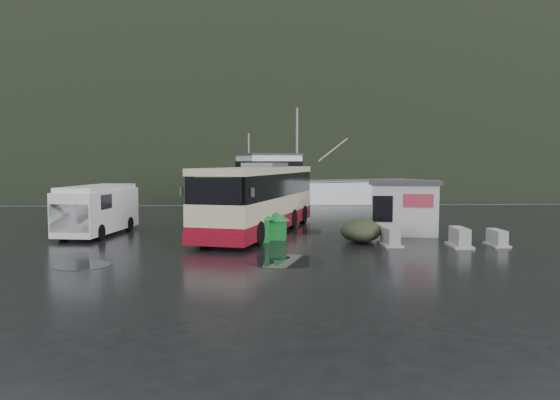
{
  "coord_description": "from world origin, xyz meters",
  "views": [
    {
      "loc": [
        0.01,
        -25.45,
        3.64
      ],
      "look_at": [
        1.29,
        2.3,
        1.7
      ],
      "focal_mm": 35.0,
      "sensor_mm": 36.0,
      "label": 1
    }
  ],
  "objects_px": {
    "waste_bin_right": "(277,239)",
    "fishing_trawler": "(324,200)",
    "jersey_barrier_a": "(390,245)",
    "jersey_barrier_c": "(497,246)",
    "dome_tent": "(361,242)",
    "ticket_kiosk": "(403,234)",
    "white_van": "(98,235)",
    "coach_bus": "(260,232)",
    "waste_bin_left": "(258,241)",
    "jersey_barrier_b": "(459,247)"
  },
  "relations": [
    {
      "from": "waste_bin_right",
      "to": "white_van",
      "type": "bearing_deg",
      "value": 167.55
    },
    {
      "from": "jersey_barrier_b",
      "to": "white_van",
      "type": "bearing_deg",
      "value": 164.55
    },
    {
      "from": "waste_bin_left",
      "to": "jersey_barrier_b",
      "type": "height_order",
      "value": "waste_bin_left"
    },
    {
      "from": "jersey_barrier_c",
      "to": "fishing_trawler",
      "type": "distance_m",
      "value": 29.33
    },
    {
      "from": "waste_bin_left",
      "to": "jersey_barrier_a",
      "type": "height_order",
      "value": "waste_bin_left"
    },
    {
      "from": "ticket_kiosk",
      "to": "fishing_trawler",
      "type": "distance_m",
      "value": 25.11
    },
    {
      "from": "coach_bus",
      "to": "dome_tent",
      "type": "distance_m",
      "value": 5.87
    },
    {
      "from": "ticket_kiosk",
      "to": "coach_bus",
      "type": "bearing_deg",
      "value": -176.81
    },
    {
      "from": "white_van",
      "to": "jersey_barrier_a",
      "type": "bearing_deg",
      "value": -7.67
    },
    {
      "from": "white_van",
      "to": "jersey_barrier_b",
      "type": "xyz_separation_m",
      "value": [
        16.62,
        -4.59,
        0.0
      ]
    },
    {
      "from": "white_van",
      "to": "coach_bus",
      "type": "bearing_deg",
      "value": 14.0
    },
    {
      "from": "dome_tent",
      "to": "jersey_barrier_c",
      "type": "bearing_deg",
      "value": -14.54
    },
    {
      "from": "waste_bin_right",
      "to": "coach_bus",
      "type": "bearing_deg",
      "value": 106.16
    },
    {
      "from": "waste_bin_right",
      "to": "fishing_trawler",
      "type": "bearing_deg",
      "value": 78.09
    },
    {
      "from": "dome_tent",
      "to": "ticket_kiosk",
      "type": "bearing_deg",
      "value": 43.54
    },
    {
      "from": "ticket_kiosk",
      "to": "jersey_barrier_c",
      "type": "distance_m",
      "value": 4.99
    },
    {
      "from": "white_van",
      "to": "fishing_trawler",
      "type": "xyz_separation_m",
      "value": [
        14.47,
        24.67,
        0.0
      ]
    },
    {
      "from": "fishing_trawler",
      "to": "waste_bin_right",
      "type": "bearing_deg",
      "value": -122.83
    },
    {
      "from": "ticket_kiosk",
      "to": "white_van",
      "type": "bearing_deg",
      "value": -169.41
    },
    {
      "from": "coach_bus",
      "to": "ticket_kiosk",
      "type": "height_order",
      "value": "coach_bus"
    },
    {
      "from": "waste_bin_left",
      "to": "ticket_kiosk",
      "type": "relative_size",
      "value": 0.42
    },
    {
      "from": "white_van",
      "to": "jersey_barrier_a",
      "type": "xyz_separation_m",
      "value": [
        13.73,
        -4.09,
        0.0
      ]
    },
    {
      "from": "ticket_kiosk",
      "to": "fishing_trawler",
      "type": "relative_size",
      "value": 0.14
    },
    {
      "from": "coach_bus",
      "to": "ticket_kiosk",
      "type": "xyz_separation_m",
      "value": [
        7.24,
        -1.15,
        0.0
      ]
    },
    {
      "from": "waste_bin_right",
      "to": "jersey_barrier_b",
      "type": "xyz_separation_m",
      "value": [
        7.76,
        -2.64,
        0.0
      ]
    },
    {
      "from": "coach_bus",
      "to": "ticket_kiosk",
      "type": "distance_m",
      "value": 7.33
    },
    {
      "from": "dome_tent",
      "to": "fishing_trawler",
      "type": "height_order",
      "value": "fishing_trawler"
    },
    {
      "from": "jersey_barrier_c",
      "to": "fishing_trawler",
      "type": "height_order",
      "value": "fishing_trawler"
    },
    {
      "from": "dome_tent",
      "to": "fishing_trawler",
      "type": "distance_m",
      "value": 27.66
    },
    {
      "from": "jersey_barrier_a",
      "to": "jersey_barrier_c",
      "type": "bearing_deg",
      "value": -3.88
    },
    {
      "from": "jersey_barrier_b",
      "to": "coach_bus",
      "type": "bearing_deg",
      "value": 148.11
    },
    {
      "from": "waste_bin_left",
      "to": "jersey_barrier_a",
      "type": "xyz_separation_m",
      "value": [
        5.75,
        -1.53,
        0.0
      ]
    },
    {
      "from": "coach_bus",
      "to": "jersey_barrier_b",
      "type": "bearing_deg",
      "value": -14.15
    },
    {
      "from": "jersey_barrier_c",
      "to": "dome_tent",
      "type": "bearing_deg",
      "value": 165.46
    },
    {
      "from": "white_van",
      "to": "jersey_barrier_c",
      "type": "xyz_separation_m",
      "value": [
        18.34,
        -4.41,
        0.0
      ]
    },
    {
      "from": "jersey_barrier_a",
      "to": "jersey_barrier_c",
      "type": "distance_m",
      "value": 4.62
    },
    {
      "from": "waste_bin_left",
      "to": "jersey_barrier_b",
      "type": "distance_m",
      "value": 8.87
    },
    {
      "from": "waste_bin_left",
      "to": "jersey_barrier_c",
      "type": "xyz_separation_m",
      "value": [
        10.36,
        -1.84,
        0.0
      ]
    },
    {
      "from": "waste_bin_right",
      "to": "fishing_trawler",
      "type": "xyz_separation_m",
      "value": [
        5.61,
        26.62,
        0.0
      ]
    },
    {
      "from": "coach_bus",
      "to": "ticket_kiosk",
      "type": "bearing_deg",
      "value": 8.74
    },
    {
      "from": "jersey_barrier_b",
      "to": "ticket_kiosk",
      "type": "bearing_deg",
      "value": 107.32
    },
    {
      "from": "white_van",
      "to": "ticket_kiosk",
      "type": "height_order",
      "value": "ticket_kiosk"
    },
    {
      "from": "jersey_barrier_c",
      "to": "waste_bin_left",
      "type": "bearing_deg",
      "value": 169.92
    },
    {
      "from": "jersey_barrier_b",
      "to": "fishing_trawler",
      "type": "distance_m",
      "value": 29.34
    },
    {
      "from": "waste_bin_right",
      "to": "jersey_barrier_c",
      "type": "xyz_separation_m",
      "value": [
        9.48,
        -2.45,
        0.0
      ]
    },
    {
      "from": "white_van",
      "to": "waste_bin_left",
      "type": "xyz_separation_m",
      "value": [
        7.98,
        -2.56,
        0.0
      ]
    },
    {
      "from": "jersey_barrier_b",
      "to": "jersey_barrier_c",
      "type": "xyz_separation_m",
      "value": [
        1.72,
        0.19,
        0.0
      ]
    },
    {
      "from": "waste_bin_right",
      "to": "jersey_barrier_c",
      "type": "distance_m",
      "value": 9.8
    },
    {
      "from": "dome_tent",
      "to": "jersey_barrier_a",
      "type": "distance_m",
      "value": 1.56
    },
    {
      "from": "ticket_kiosk",
      "to": "jersey_barrier_b",
      "type": "distance_m",
      "value": 4.36
    }
  ]
}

